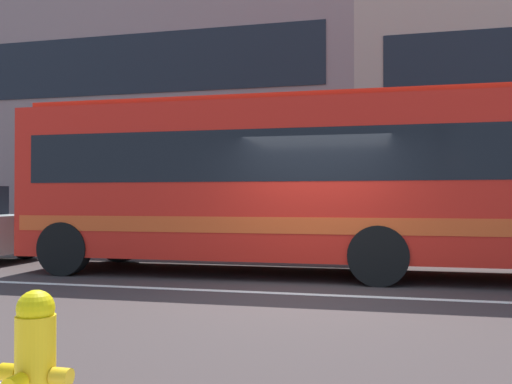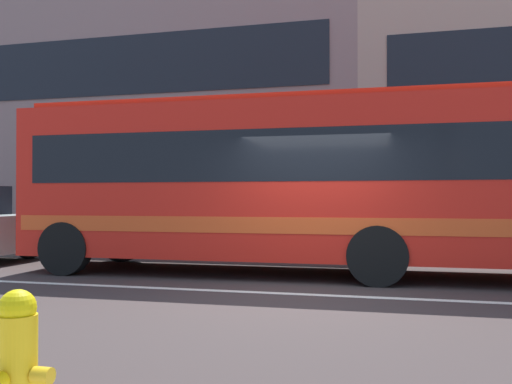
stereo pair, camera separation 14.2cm
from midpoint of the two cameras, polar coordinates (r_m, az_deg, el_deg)
The scene contains 6 objects.
ground_plane at distance 8.43m, azimuth 4.78°, elevation -10.51°, with size 160.00×160.00×0.00m, color #382E2D.
lane_centre_line at distance 8.43m, azimuth 4.78°, elevation -10.48°, with size 60.00×0.16×0.01m, color silver.
hedge_row_far at distance 13.94m, azimuth 10.55°, elevation -4.96°, with size 21.26×1.10×0.80m, color #1E4B18.
apartment_block_left at distance 26.73m, azimuth -15.47°, elevation 8.09°, with size 23.30×9.12×11.03m.
transit_bus at distance 10.46m, azimuth 8.03°, elevation 1.37°, with size 12.05×2.70×3.29m.
fire_hydrant at distance 3.25m, azimuth -23.09°, elevation -16.97°, with size 0.40×0.35×0.81m.
Camera 1 is at (1.20, -8.23, 1.43)m, focal length 38.72 mm.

